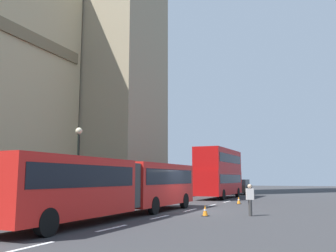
{
  "coord_description": "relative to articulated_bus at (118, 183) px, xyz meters",
  "views": [
    {
      "loc": [
        -21.68,
        -8.19,
        2.02
      ],
      "look_at": [
        9.18,
        5.3,
        6.83
      ],
      "focal_mm": 39.07,
      "sensor_mm": 36.0,
      "label": 1
    }
  ],
  "objects": [
    {
      "name": "ground_plane",
      "position": [
        4.9,
        -1.99,
        -1.75
      ],
      "size": [
        160.0,
        160.0,
        0.0
      ],
      "primitive_type": "plane",
      "color": "#333335"
    },
    {
      "name": "sedan_lead",
      "position": [
        28.96,
        -0.15,
        -0.83
      ],
      "size": [
        4.4,
        1.86,
        1.85
      ],
      "color": "black",
      "rests_on": "ground_plane"
    },
    {
      "name": "lane_centre_marking",
      "position": [
        0.9,
        -1.99,
        -1.74
      ],
      "size": [
        29.8,
        0.16,
        0.01
      ],
      "color": "silver",
      "rests_on": "ground_plane"
    },
    {
      "name": "street_lamp",
      "position": [
        2.41,
        4.51,
        1.31
      ],
      "size": [
        0.44,
        0.44,
        5.27
      ],
      "color": "black",
      "rests_on": "ground_plane"
    },
    {
      "name": "traffic_cone_middle",
      "position": [
        12.28,
        -3.57,
        -1.46
      ],
      "size": [
        0.36,
        0.36,
        0.58
      ],
      "color": "black",
      "rests_on": "ground_plane"
    },
    {
      "name": "traffic_cone_west",
      "position": [
        2.36,
        -4.0,
        -1.46
      ],
      "size": [
        0.36,
        0.36,
        0.58
      ],
      "color": "black",
      "rests_on": "ground_plane"
    },
    {
      "name": "articulated_bus",
      "position": [
        0.0,
        0.0,
        0.0
      ],
      "size": [
        16.17,
        2.54,
        2.9
      ],
      "color": "red",
      "rests_on": "ground_plane"
    },
    {
      "name": "double_decker_bus",
      "position": [
        19.5,
        0.0,
        0.96
      ],
      "size": [
        9.33,
        2.54,
        4.9
      ],
      "color": "#B20F0F",
      "rests_on": "ground_plane"
    },
    {
      "name": "pedestrian_near_cones",
      "position": [
        3.43,
        -6.2,
        -0.83
      ],
      "size": [
        0.37,
        0.46,
        1.69
      ],
      "color": "#333333",
      "rests_on": "ground_plane"
    }
  ]
}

